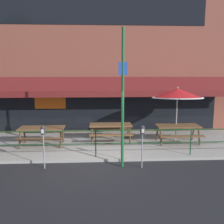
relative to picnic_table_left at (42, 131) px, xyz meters
name	(u,v)px	position (x,y,z in m)	size (l,w,h in m)	color
ground_plane	(96,162)	(2.21, -1.75, -0.71)	(120.00, 120.00, 0.00)	#232326
patio_deck	(96,144)	(2.21, 0.25, -0.66)	(15.00, 4.00, 0.10)	#ADA89E
restaurant_building	(96,48)	(2.21, 2.47, 3.51)	(15.00, 1.60, 8.50)	brown
patio_railing	(96,138)	(2.21, -1.45, 0.09)	(13.84, 0.04, 0.97)	#194723
picnic_table_left	(42,131)	(0.00, 0.00, 0.00)	(1.80, 1.42, 0.76)	brown
picnic_table_centre	(111,128)	(2.83, 0.46, 0.00)	(1.80, 1.42, 0.76)	brown
picnic_table_right	(178,129)	(5.67, 0.08, 0.00)	(1.80, 1.42, 0.76)	brown
patio_umbrella_right	(177,94)	(5.67, 0.33, 1.47)	(2.14, 2.14, 2.38)	#B7B2A8
parking_meter_near	(43,134)	(0.55, -2.23, 0.44)	(0.15, 0.16, 1.42)	gray
parking_meter_far	(142,134)	(3.72, -2.33, 0.44)	(0.15, 0.16, 1.42)	gray
street_sign_pole	(123,98)	(3.09, -2.21, 1.58)	(0.28, 0.09, 4.46)	#1E6033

